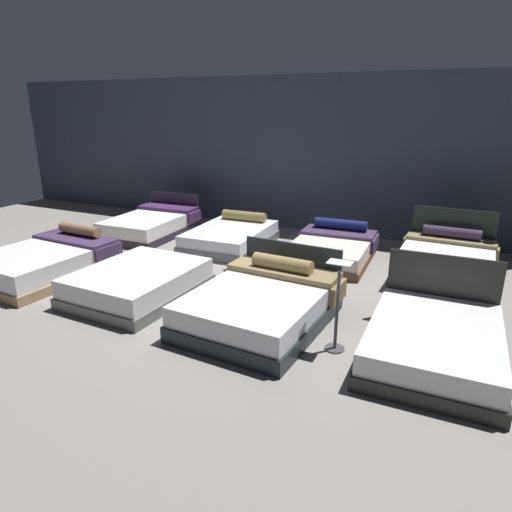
# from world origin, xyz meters

# --- Properties ---
(ground_plane) EXTENTS (18.00, 18.00, 0.02)m
(ground_plane) POSITION_xyz_m (0.00, 0.00, -0.01)
(ground_plane) COLOR gray
(showroom_back_wall) EXTENTS (18.00, 0.06, 3.50)m
(showroom_back_wall) POSITION_xyz_m (0.00, 3.85, 1.75)
(showroom_back_wall) COLOR #333D4C
(showroom_back_wall) RESTS_ON ground_plane
(bed_0) EXTENTS (1.78, 2.22, 0.74)m
(bed_0) POSITION_xyz_m (-3.13, -1.06, 0.25)
(bed_0) COLOR #8F734E
(bed_0) RESTS_ON ground_plane
(bed_1) EXTENTS (1.63, 2.01, 0.45)m
(bed_1) POSITION_xyz_m (-1.08, -1.08, 0.22)
(bed_1) COLOR #565A57
(bed_1) RESTS_ON ground_plane
(bed_2) EXTENTS (1.81, 2.20, 0.87)m
(bed_2) POSITION_xyz_m (1.01, -1.05, 0.27)
(bed_2) COLOR black
(bed_2) RESTS_ON ground_plane
(bed_3) EXTENTS (1.52, 2.05, 0.99)m
(bed_3) POSITION_xyz_m (3.21, -1.06, 0.22)
(bed_3) COLOR black
(bed_3) RESTS_ON ground_plane
(bed_4) EXTENTS (1.57, 2.22, 0.80)m
(bed_4) POSITION_xyz_m (-3.16, 1.90, 0.24)
(bed_4) COLOR black
(bed_4) RESTS_ON ground_plane
(bed_5) EXTENTS (1.54, 2.13, 0.62)m
(bed_5) POSITION_xyz_m (-1.06, 1.86, 0.21)
(bed_5) COLOR #53575E
(bed_5) RESTS_ON ground_plane
(bed_6) EXTENTS (1.55, 2.00, 0.65)m
(bed_6) POSITION_xyz_m (1.11, 1.92, 0.21)
(bed_6) COLOR brown
(bed_6) RESTS_ON ground_plane
(bed_7) EXTENTS (1.63, 2.06, 1.03)m
(bed_7) POSITION_xyz_m (3.14, 1.85, 0.26)
(bed_7) COLOR black
(bed_7) RESTS_ON ground_plane
(price_sign) EXTENTS (0.28, 0.24, 1.12)m
(price_sign) POSITION_xyz_m (2.13, -1.34, 0.44)
(price_sign) COLOR #3F3F44
(price_sign) RESTS_ON ground_plane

